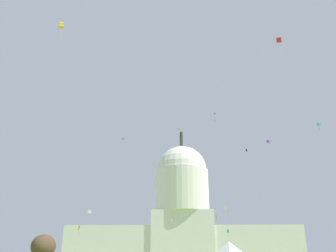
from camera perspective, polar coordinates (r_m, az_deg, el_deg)
name	(u,v)px	position (r m, az deg, el deg)	size (l,w,h in m)	color
capitol_building	(182,219)	(193.30, 2.30, -14.56)	(117.16, 28.41, 70.14)	silver
tree_west_mid	(43,246)	(117.64, -19.11, -17.54)	(8.65, 9.62, 9.52)	#4C3823
kite_violet_high	(268,141)	(148.04, 15.59, -2.37)	(1.30, 1.28, 1.04)	purple
kite_yellow_low	(226,210)	(112.86, 9.10, -12.98)	(0.57, 0.39, 3.54)	yellow
kite_pink_low	(171,221)	(149.54, 0.55, -14.88)	(0.57, 0.64, 3.05)	pink
kite_white_low	(90,212)	(80.57, -12.32, -13.11)	(0.78, 0.73, 0.84)	white
kite_gold_high	(61,25)	(91.06, -16.55, 15.03)	(1.50, 1.45, 4.70)	gold
kite_lime_mid	(261,200)	(149.90, 14.55, -11.21)	(0.65, 1.11, 4.82)	#8CD133
kite_orange_mid	(216,217)	(165.89, 7.65, -14.08)	(0.77, 0.85, 3.55)	orange
kite_cyan_high	(319,124)	(113.90, 22.76, 0.25)	(0.87, 0.84, 2.47)	#33BCDB
kite_blue_mid	(125,141)	(100.24, -6.88, -2.29)	(1.03, 1.23, 3.84)	blue
kite_black_high	(246,150)	(171.99, 12.29, -3.77)	(0.69, 0.82, 1.44)	black
kite_turquoise_low	(228,231)	(160.10, 9.48, -16.11)	(0.70, 0.82, 2.50)	teal
kite_green_high	(178,130)	(154.52, 1.60, -0.58)	(1.78, 1.75, 0.15)	green
kite_red_high	(279,40)	(87.74, 17.14, 12.84)	(1.23, 1.31, 4.72)	red
kite_violet_high_b	(214,115)	(140.61, 7.26, 1.67)	(1.26, 1.69, 2.74)	purple
kite_yellow_low_b	(79,228)	(136.99, -13.89, -15.40)	(0.99, 0.58, 3.21)	yellow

